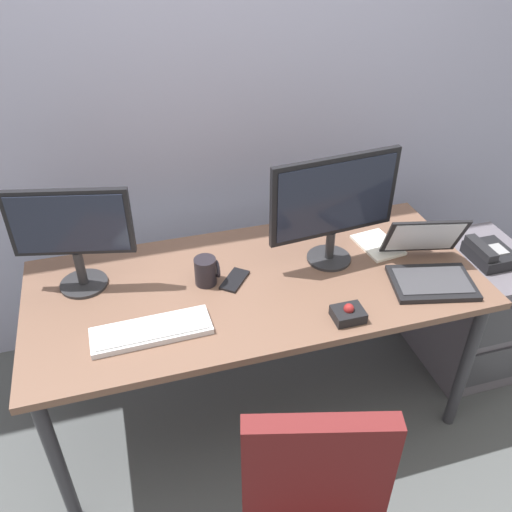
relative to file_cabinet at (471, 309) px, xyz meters
The scene contains 13 objects.
ground_plane 1.13m from the file_cabinet, behind, with size 8.00×8.00×0.00m, color #494C4D.
back_wall 1.70m from the file_cabinet, 146.94° to the left, with size 6.00×0.10×2.80m, color #999CB9.
desk 1.15m from the file_cabinet, behind, with size 1.74×0.77×0.73m.
file_cabinet is the anchor object (origin of this frame).
desk_phone 0.34m from the file_cabinet, 116.78° to the right, with size 0.17×0.20×0.09m.
monitor_main 1.03m from the file_cabinet, behind, with size 0.53×0.18×0.46m.
monitor_side 1.86m from the file_cabinet, behind, with size 0.43×0.18×0.41m.
keyboard 1.59m from the file_cabinet, behind, with size 0.41×0.15×0.03m.
laptop 0.67m from the file_cabinet, 157.58° to the right, with size 0.37×0.39×0.22m.
trackball_mouse 1.01m from the file_cabinet, 158.88° to the right, with size 0.11×0.09×0.07m.
coffee_mug 1.36m from the file_cabinet, behind, with size 0.09×0.08×0.11m.
paper_notepad 0.69m from the file_cabinet, behind, with size 0.15×0.21×0.01m, color white.
cell_phone 1.25m from the file_cabinet, behind, with size 0.07×0.14×0.01m, color black.
Camera 1 is at (-0.46, -1.58, 2.02)m, focal length 37.70 mm.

